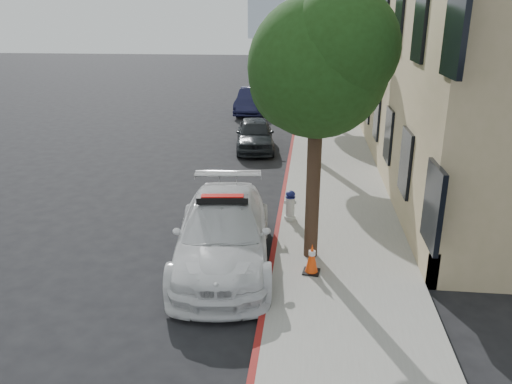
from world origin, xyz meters
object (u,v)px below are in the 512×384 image
object	(u,v)px
police_car	(223,233)
traffic_cone	(312,258)
parked_car_mid	(255,134)
parked_car_far	(253,101)
fire_hydrant	(290,205)

from	to	relation	value
police_car	traffic_cone	distance (m)	2.02
police_car	parked_car_mid	xyz separation A→B (m)	(-0.44, 10.05, -0.09)
parked_car_far	parked_car_mid	bearing A→B (deg)	-80.21
parked_car_far	fire_hydrant	world-z (taller)	parked_car_far
parked_car_far	traffic_cone	world-z (taller)	parked_car_far
police_car	fire_hydrant	world-z (taller)	police_car
parked_car_mid	traffic_cone	bearing A→B (deg)	-84.55
fire_hydrant	traffic_cone	xyz separation A→B (m)	(0.58, -2.85, -0.06)
police_car	parked_car_mid	distance (m)	10.06
fire_hydrant	traffic_cone	bearing A→B (deg)	-78.87
parked_car_mid	traffic_cone	distance (m)	10.82
traffic_cone	parked_car_far	bearing A→B (deg)	100.31
fire_hydrant	traffic_cone	size ratio (longest dim) A/B	1.21
parked_car_mid	police_car	bearing A→B (deg)	-94.74
parked_car_mid	parked_car_far	distance (m)	8.09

